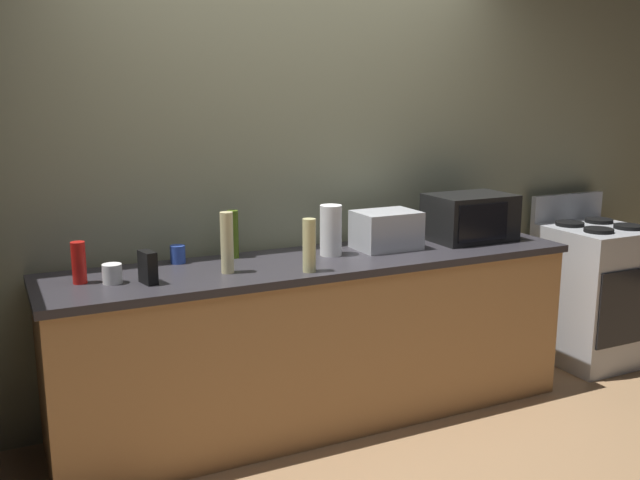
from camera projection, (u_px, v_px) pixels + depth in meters
The scene contains 14 objects.
ground_plane at pixel (355, 450), 3.50m from camera, with size 8.00×8.00×0.00m, color #93704C.
back_wall at pixel (288, 165), 3.93m from camera, with size 6.40×0.10×2.70m, color gray.
counter_run at pixel (320, 340), 3.76m from camera, with size 2.84×0.64×0.90m.
stove_range at pixel (593, 292), 4.61m from camera, with size 0.60×0.61×1.08m.
microwave at pixel (470, 217), 4.10m from camera, with size 0.48×0.35×0.27m.
toaster_oven at pixel (386, 230), 3.88m from camera, with size 0.34×0.26×0.21m, color #B7BABF.
paper_towel_roll at pixel (331, 230), 3.72m from camera, with size 0.12×0.12×0.27m, color white.
cordless_phone at pixel (148, 267), 3.18m from camera, with size 0.05×0.11×0.15m, color black.
bottle_vinegar at pixel (309, 245), 3.37m from camera, with size 0.07×0.07×0.26m, color beige.
bottle_olive_oil at pixel (233, 234), 3.66m from camera, with size 0.06×0.06×0.25m, color #4C6B19.
bottle_hot_sauce at pixel (79, 263), 3.17m from camera, with size 0.06×0.06×0.19m, color red.
bottle_hand_soap at pixel (227, 243), 3.35m from camera, with size 0.06×0.06×0.30m, color beige.
mug_blue at pixel (178, 254), 3.56m from camera, with size 0.08×0.08×0.09m, color #2D4CB2.
mug_white at pixel (112, 274), 3.18m from camera, with size 0.09×0.09×0.09m, color white.
Camera 1 is at (-1.55, -2.81, 1.76)m, focal length 39.31 mm.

